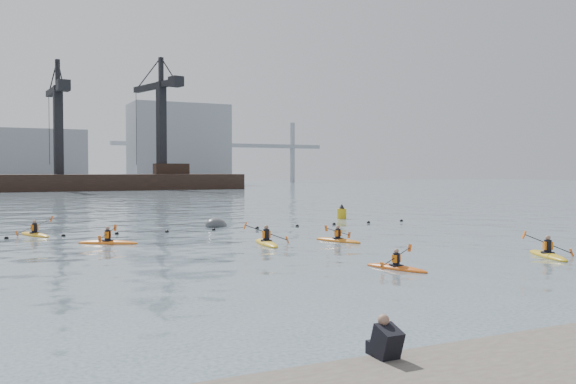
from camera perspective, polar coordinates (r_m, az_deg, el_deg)
name	(u,v)px	position (r m, az deg, el deg)	size (l,w,h in m)	color
ground	(425,297)	(19.07, 12.70, -9.55)	(400.00, 400.00, 0.00)	#3A4C54
float_line	(190,231)	(38.94, -9.17, -3.59)	(33.24, 0.73, 0.24)	black
barge_pier	(58,181)	(125.10, -20.74, 1.00)	(72.00, 19.30, 29.50)	black
skyline	(52,149)	(165.52, -21.21, 3.75)	(141.00, 28.00, 22.00)	gray
kayaker_0	(396,267)	(24.04, 10.10, -6.92)	(1.86, 2.85, 1.00)	#CE5513
kayaker_1	(548,254)	(29.39, 23.13, -5.39)	(2.19, 3.35, 1.28)	gold
kayaker_2	(108,242)	(33.16, -16.51, -4.50)	(3.08, 2.24, 1.04)	orange
kayaker_3	(266,242)	(31.61, -2.04, -4.71)	(2.43, 3.59, 1.32)	gold
kayaker_4	(338,240)	(32.94, 4.69, -4.47)	(2.00, 3.09, 1.06)	#CD6C13
kayaker_5	(35,234)	(38.68, -22.62, -3.65)	(2.15, 3.29, 1.22)	gold
mooring_buoy	(216,226)	(42.02, -6.72, -3.21)	(2.25, 1.33, 1.13)	#393B3E
nav_buoy	(342,214)	(48.56, 5.05, -2.02)	(0.73, 0.73, 1.33)	gold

